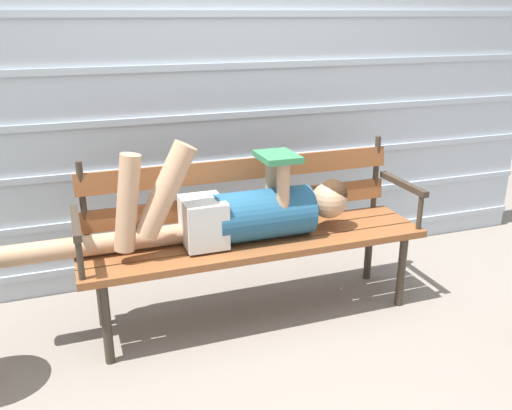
% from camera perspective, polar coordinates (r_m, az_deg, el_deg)
% --- Properties ---
extents(ground_plane, '(12.00, 12.00, 0.00)m').
position_cam_1_polar(ground_plane, '(2.87, 0.79, -12.53)').
color(ground_plane, gray).
extents(house_siding, '(4.40, 0.08, 2.49)m').
position_cam_1_polar(house_siding, '(3.14, -3.94, 14.43)').
color(house_siding, '#B2BCC6').
rests_on(house_siding, ground).
extents(park_bench, '(1.77, 0.45, 0.87)m').
position_cam_1_polar(park_bench, '(2.80, -0.46, -2.16)').
color(park_bench, brown).
rests_on(park_bench, ground).
extents(reclining_person, '(1.71, 0.25, 0.55)m').
position_cam_1_polar(reclining_person, '(2.67, -2.29, -0.75)').
color(reclining_person, '#23567A').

